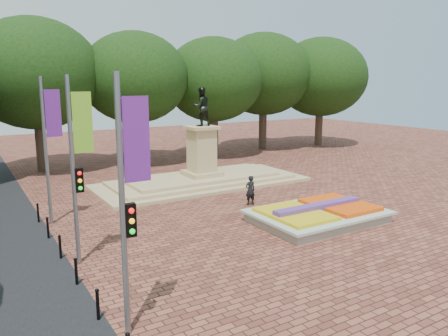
% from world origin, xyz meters
% --- Properties ---
extents(ground, '(90.00, 90.00, 0.00)m').
position_xyz_m(ground, '(0.00, 0.00, 0.00)').
color(ground, brown).
rests_on(ground, ground).
extents(flower_bed, '(6.30, 4.30, 0.91)m').
position_xyz_m(flower_bed, '(1.03, -2.00, 0.38)').
color(flower_bed, gray).
rests_on(flower_bed, ground).
extents(monument, '(14.00, 6.00, 6.40)m').
position_xyz_m(monument, '(0.00, 8.00, 0.88)').
color(monument, tan).
rests_on(monument, ground).
extents(tree_row_back, '(44.80, 8.80, 10.43)m').
position_xyz_m(tree_row_back, '(2.33, 18.00, 6.67)').
color(tree_row_back, '#382B1E').
rests_on(tree_row_back, ground).
extents(banner_poles, '(0.88, 11.17, 7.00)m').
position_xyz_m(banner_poles, '(-10.08, -1.31, 3.88)').
color(banner_poles, slate).
rests_on(banner_poles, ground).
extents(bollard_row, '(0.12, 13.12, 0.98)m').
position_xyz_m(bollard_row, '(-10.70, -1.50, 0.53)').
color(bollard_row, black).
rests_on(bollard_row, ground).
extents(pedestrian, '(0.63, 0.43, 1.66)m').
position_xyz_m(pedestrian, '(-0.12, 2.18, 0.83)').
color(pedestrian, black).
rests_on(pedestrian, ground).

